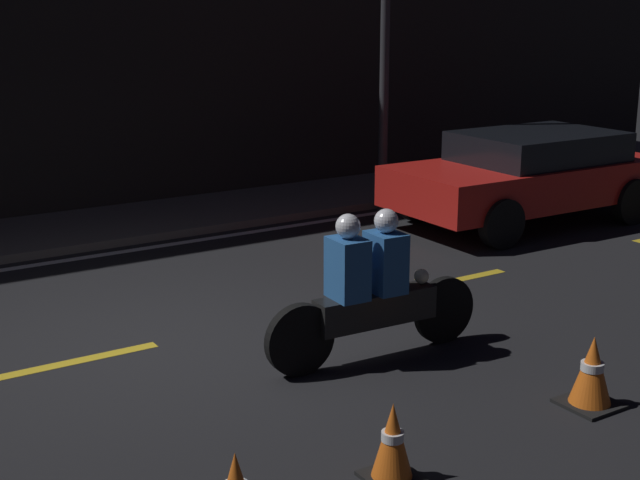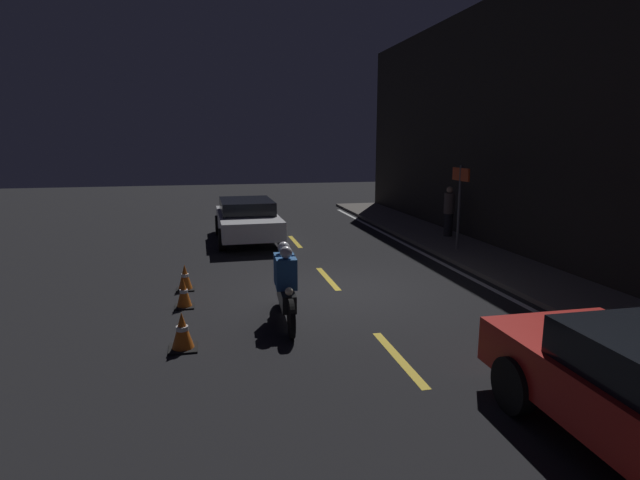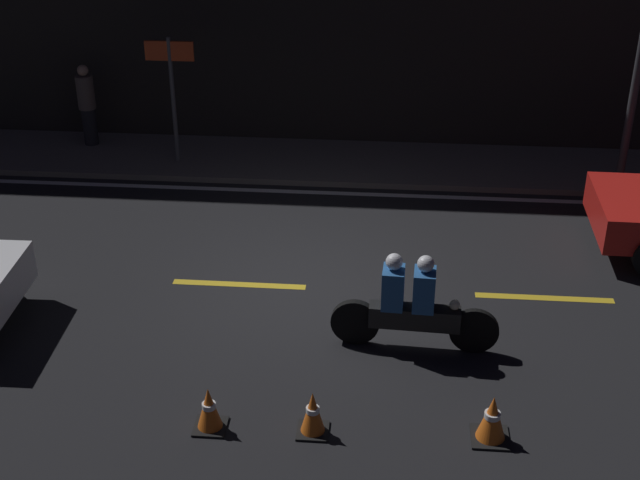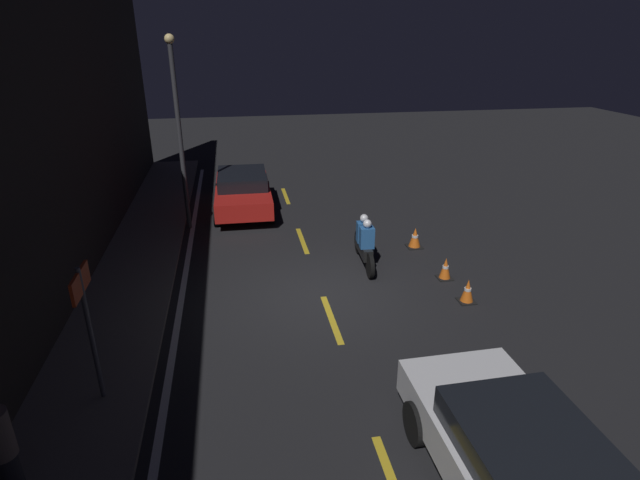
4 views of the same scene
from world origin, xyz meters
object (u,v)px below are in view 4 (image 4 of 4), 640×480
Objects in this scene: motorcycle at (365,243)px; traffic_cone_far at (415,238)px; traffic_cone_near at (468,291)px; pedestrian at (3,450)px; shop_sign at (86,309)px; sedan_white at (525,469)px; taxi_red at (243,191)px; street_lamp at (179,126)px; traffic_cone_mid at (445,269)px.

motorcycle is 2.03m from traffic_cone_far.
traffic_cone_near is (-2.32, -1.85, -0.38)m from motorcycle.
pedestrian is 2.21m from shop_sign.
traffic_cone_near is at bearing -74.47° from shop_sign.
shop_sign is at bearing 105.53° from traffic_cone_near.
shop_sign is (-2.10, 7.55, 1.52)m from traffic_cone_near.
sedan_white is 1.05× the size of taxi_red.
motorcycle is at bearing -52.21° from shop_sign.
shop_sign is 8.28m from street_lamp.
taxi_red reaches higher than sedan_white.
sedan_white is 12.98m from taxi_red.
pedestrian is at bearing 122.47° from traffic_cone_mid.
taxi_red is 9.89m from shop_sign.
traffic_cone_near is 9.43m from street_lamp.
motorcycle is (-5.04, -3.01, -0.08)m from taxi_red.
traffic_cone_near is 0.10× the size of street_lamp.
taxi_red is 3.35m from street_lamp.
traffic_cone_far is (8.51, -1.68, -0.44)m from sedan_white.
sedan_white is at bearing -156.59° from street_lamp.
street_lamp reaches higher than traffic_cone_near.
traffic_cone_mid is (-1.12, -1.82, -0.38)m from motorcycle.
traffic_cone_near is 0.35× the size of pedestrian.
traffic_cone_near is 7.98m from shop_sign.
motorcycle reaches higher than traffic_cone_far.
street_lamp is at bearing 47.87° from traffic_cone_near.
pedestrian is at bearing 137.68° from motorcycle.
pedestrian is at bearing 131.77° from traffic_cone_far.
traffic_cone_near is at bearing -132.13° from street_lamp.
sedan_white reaches higher than traffic_cone_mid.
street_lamp is (8.10, -0.91, 1.44)m from shop_sign.
traffic_cone_near is 3.26m from traffic_cone_far.
traffic_cone_mid is at bearing -118.59° from motorcycle.
motorcycle is 1.36× the size of pedestrian.
shop_sign reaches higher than motorcycle.
traffic_cone_near is 1.00× the size of traffic_cone_mid.
traffic_cone_far is (2.05, 0.06, 0.02)m from traffic_cone_mid.
motorcycle is 0.92× the size of shop_sign.
traffic_cone_near is 0.95× the size of traffic_cone_far.
traffic_cone_near is (5.25, -1.77, -0.45)m from sedan_white.
motorcycle reaches higher than traffic_cone_near.
sedan_white is at bearing -118.60° from shop_sign.
motorcycle reaches higher than taxi_red.
shop_sign reaches higher than taxi_red.
street_lamp reaches higher than motorcycle.
traffic_cone_far reaches higher than traffic_cone_mid.
traffic_cone_near is at bearing -138.59° from motorcycle.
traffic_cone_far is at bearing -59.15° from motorcycle.
traffic_cone_mid is (-6.15, -4.84, -0.46)m from taxi_red.
taxi_red is at bearing -16.47° from pedestrian.
taxi_red reaches higher than traffic_cone_far.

